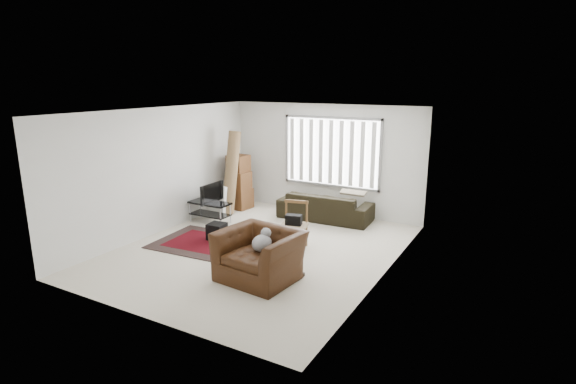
% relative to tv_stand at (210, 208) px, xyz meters
% --- Properties ---
extents(room, '(6.00, 6.02, 2.71)m').
position_rel_tv_stand_xyz_m(room, '(1.98, -0.40, 1.40)').
color(room, beige).
rests_on(room, ground).
extents(persian_rug, '(2.45, 1.73, 0.02)m').
position_rel_tv_stand_xyz_m(persian_rug, '(0.98, -1.13, -0.35)').
color(persian_rug, black).
rests_on(persian_rug, ground).
extents(tv_stand, '(0.99, 0.44, 0.49)m').
position_rel_tv_stand_xyz_m(tv_stand, '(0.00, 0.00, 0.00)').
color(tv_stand, black).
rests_on(tv_stand, ground).
extents(tv, '(0.10, 0.80, 0.46)m').
position_rel_tv_stand_xyz_m(tv, '(0.00, 0.00, 0.37)').
color(tv, black).
rests_on(tv, tv_stand).
extents(subwoofer, '(0.37, 0.37, 0.34)m').
position_rel_tv_stand_xyz_m(subwoofer, '(0.88, -0.88, -0.17)').
color(subwoofer, black).
rests_on(subwoofer, persian_rug).
extents(moving_boxes, '(0.61, 0.57, 1.39)m').
position_rel_tv_stand_xyz_m(moving_boxes, '(-0.12, 1.35, 0.29)').
color(moving_boxes, brown).
rests_on(moving_boxes, ground).
extents(white_flatpack, '(0.62, 0.32, 0.76)m').
position_rel_tv_stand_xyz_m(white_flatpack, '(-0.20, 0.53, 0.02)').
color(white_flatpack, silver).
rests_on(white_flatpack, ground).
extents(rolled_rug, '(0.35, 0.69, 2.06)m').
position_rel_tv_stand_xyz_m(rolled_rug, '(-0.03, 0.92, 0.67)').
color(rolled_rug, brown).
rests_on(rolled_rug, ground).
extents(sofa, '(2.25, 1.06, 0.85)m').
position_rel_tv_stand_xyz_m(sofa, '(2.24, 1.54, 0.07)').
color(sofa, black).
rests_on(sofa, ground).
extents(side_chair, '(0.61, 0.61, 0.94)m').
position_rel_tv_stand_xyz_m(side_chair, '(2.51, -0.51, 0.16)').
color(side_chair, '#978263').
rests_on(side_chair, ground).
extents(armchair, '(1.38, 1.23, 0.94)m').
position_rel_tv_stand_xyz_m(armchair, '(2.68, -2.02, 0.12)').
color(armchair, '#351B0B').
rests_on(armchair, ground).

